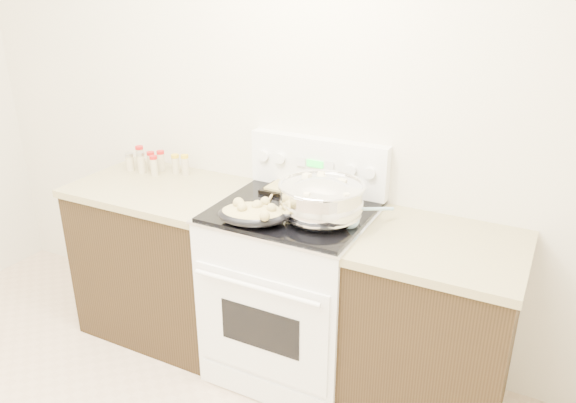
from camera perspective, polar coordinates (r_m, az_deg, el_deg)
The scene contains 9 objects.
counter_left at distance 3.38m, azimuth -12.21°, elevation -5.60°, with size 0.93×0.67×0.92m.
counter_right at distance 2.78m, azimuth 14.44°, elevation -12.56°, with size 0.73×0.67×0.92m.
kitchen_range at distance 2.96m, azimuth 0.49°, elevation -8.79°, with size 0.78×0.73×1.22m.
mixing_bowl at distance 2.59m, azimuth 3.41°, elevation -0.01°, with size 0.50×0.50×0.24m.
roasting_pan at distance 2.58m, azimuth -3.59°, elevation -1.19°, with size 0.38×0.32×0.11m.
baking_sheet at distance 2.95m, azimuth 2.23°, elevation 1.33°, with size 0.45×0.33×0.06m.
wooden_spoon at distance 2.72m, azimuth -3.25°, elevation -0.72°, with size 0.10×0.28×0.04m.
blue_ladle at distance 2.56m, azimuth 6.48°, elevation -1.72°, with size 0.19×0.26×0.11m.
spice_jars at distance 3.39m, azimuth -13.47°, elevation 3.95°, with size 0.39×0.14×0.13m.
Camera 1 is at (1.48, -0.83, 2.03)m, focal length 35.00 mm.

